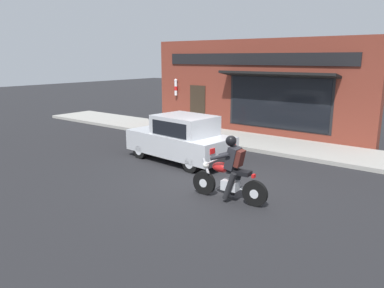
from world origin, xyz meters
name	(u,v)px	position (x,y,z in m)	size (l,w,h in m)	color
ground_plane	(211,184)	(0.00, 0.00, 0.00)	(80.00, 80.00, 0.00)	black
sidewalk_curb	(224,137)	(5.23, 3.00, 0.07)	(2.60, 22.00, 0.14)	#9E9B93
storefront_building	(254,88)	(6.76, 2.44, 2.11)	(1.25, 10.51, 4.20)	maroon
motorcycle_with_rider	(230,174)	(-0.68, -1.02, 0.68)	(0.58, 2.02, 1.62)	black
car_hatchback	(181,139)	(1.36, 2.18, 0.77)	(1.96, 3.91, 1.57)	black
fire_hydrant	(195,126)	(4.47, 3.99, 0.57)	(0.36, 0.24, 0.88)	red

